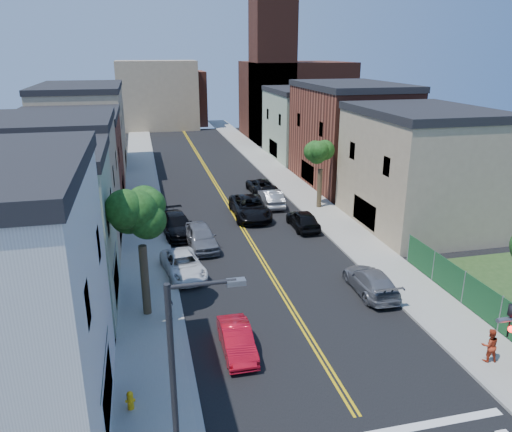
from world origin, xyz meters
TOP-DOWN VIEW (x-y plane):
  - sidewalk_left at (-7.90, 40.00)m, footprint 3.20×100.00m
  - sidewalk_right at (7.90, 40.00)m, footprint 3.20×100.00m
  - curb_left at (-6.15, 40.00)m, footprint 0.30×100.00m
  - curb_right at (6.15, 40.00)m, footprint 0.30×100.00m
  - bldg_left_palegrn at (-14.00, 16.00)m, footprint 9.00×8.00m
  - bldg_left_tan_near at (-14.00, 25.00)m, footprint 9.00×10.00m
  - bldg_left_brick at (-14.00, 36.00)m, footprint 9.00×12.00m
  - bldg_left_tan_far at (-14.00, 50.00)m, footprint 9.00×16.00m
  - bldg_right_tan at (14.00, 24.00)m, footprint 9.00×12.00m
  - bldg_right_brick at (14.00, 38.00)m, footprint 9.00×14.00m
  - bldg_right_palegrn at (14.00, 52.00)m, footprint 9.00×12.00m
  - church at (16.33, 67.07)m, footprint 16.20×14.20m
  - backdrop_left at (-4.00, 82.00)m, footprint 14.00×8.00m
  - backdrop_center at (0.00, 86.00)m, footprint 10.00×8.00m
  - fence_right at (9.50, 9.50)m, footprint 0.04×15.00m
  - tree_left_mid at (-7.88, 14.01)m, footprint 5.20×5.20m
  - tree_right_far at (7.92, 30.01)m, footprint 4.40×4.40m
  - street_lamp at (-7.01, 1.00)m, footprint 2.14×0.25m
  - red_sedan at (-3.80, 9.48)m, footprint 1.42×4.02m
  - white_pickup at (-5.50, 18.70)m, footprint 2.95×5.24m
  - grey_car_left at (-3.80, 23.02)m, footprint 2.35×5.13m
  - black_car_left at (-5.31, 26.25)m, footprint 2.88×5.73m
  - grey_car_right at (5.17, 13.69)m, footprint 2.18×5.08m
  - black_car_right at (4.76, 25.21)m, footprint 1.84×4.54m
  - silver_car_right at (3.80, 31.70)m, footprint 1.80×4.83m
  - dark_car_right_far at (4.00, 36.31)m, footprint 2.46×5.21m
  - black_suv_lane at (1.21, 29.01)m, footprint 3.11×6.45m
  - pedestrian_left at (-6.75, 12.94)m, footprint 0.56×0.69m
  - pedestrian_right at (7.32, 5.93)m, footprint 0.89×0.75m
  - fire_hydrant at (-8.74, 6.41)m, footprint 0.39×0.39m

SIDE VIEW (x-z plane):
  - sidewalk_left at x=-7.90m, z-range 0.00..0.15m
  - sidewalk_right at x=7.90m, z-range 0.00..0.15m
  - curb_left at x=-6.15m, z-range 0.00..0.15m
  - curb_right at x=6.15m, z-range 0.00..0.15m
  - fire_hydrant at x=-8.74m, z-range 0.16..0.97m
  - red_sedan at x=-3.80m, z-range 0.00..1.32m
  - white_pickup at x=-5.50m, z-range 0.00..1.38m
  - dark_car_right_far at x=4.00m, z-range 0.00..1.44m
  - grey_car_right at x=5.17m, z-range 0.00..1.46m
  - black_car_right at x=4.76m, z-range 0.00..1.54m
  - silver_car_right at x=3.80m, z-range 0.00..1.58m
  - black_car_left at x=-5.31m, z-range 0.00..1.60m
  - grey_car_left at x=-3.80m, z-range 0.00..1.70m
  - black_suv_lane at x=1.21m, z-range 0.00..1.77m
  - pedestrian_left at x=-6.75m, z-range 0.15..1.78m
  - pedestrian_right at x=7.32m, z-range 0.15..1.79m
  - fence_right at x=9.50m, z-range 0.15..2.05m
  - bldg_left_brick at x=-14.00m, z-range 0.00..8.00m
  - bldg_left_palegrn at x=-14.00m, z-range 0.00..8.50m
  - bldg_right_palegrn at x=14.00m, z-range 0.00..8.50m
  - bldg_left_tan_near at x=-14.00m, z-range 0.00..9.00m
  - bldg_right_tan at x=14.00m, z-range 0.00..9.00m
  - street_lamp at x=-7.01m, z-range 0.72..8.72m
  - bldg_left_tan_far at x=-14.00m, z-range 0.00..9.50m
  - bldg_right_brick at x=14.00m, z-range 0.00..10.00m
  - backdrop_center at x=0.00m, z-range 0.00..10.00m
  - tree_right_far at x=7.92m, z-range 1.74..9.77m
  - backdrop_left at x=-4.00m, z-range 0.00..12.00m
  - tree_left_mid at x=-7.88m, z-range 1.94..11.23m
  - church at x=16.33m, z-range -4.06..18.54m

